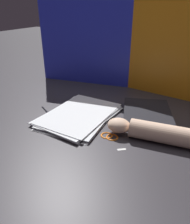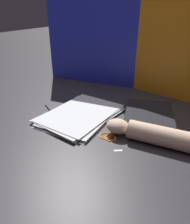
{
  "view_description": "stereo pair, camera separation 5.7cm",
  "coord_description": "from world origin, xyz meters",
  "px_view_note": "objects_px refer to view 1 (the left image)",
  "views": [
    {
      "loc": [
        0.39,
        -0.71,
        0.46
      ],
      "look_at": [
        0.01,
        -0.02,
        0.06
      ],
      "focal_mm": 35.0,
      "sensor_mm": 36.0,
      "label": 1
    },
    {
      "loc": [
        0.44,
        -0.68,
        0.46
      ],
      "look_at": [
        0.01,
        -0.02,
        0.06
      ],
      "focal_mm": 35.0,
      "sensor_mm": 36.0,
      "label": 2
    }
  ],
  "objects_px": {
    "paper_stack": "(79,115)",
    "scissors": "(112,133)",
    "book_closed": "(147,113)",
    "hand_forearm": "(155,132)"
  },
  "relations": [
    {
      "from": "book_closed",
      "to": "scissors",
      "type": "height_order",
      "value": "book_closed"
    },
    {
      "from": "paper_stack",
      "to": "book_closed",
      "type": "distance_m",
      "value": 0.3
    },
    {
      "from": "scissors",
      "to": "hand_forearm",
      "type": "distance_m",
      "value": 0.16
    },
    {
      "from": "paper_stack",
      "to": "hand_forearm",
      "type": "xyz_separation_m",
      "value": [
        0.34,
        -0.02,
        0.03
      ]
    },
    {
      "from": "paper_stack",
      "to": "hand_forearm",
      "type": "relative_size",
      "value": 1.08
    },
    {
      "from": "scissors",
      "to": "hand_forearm",
      "type": "xyz_separation_m",
      "value": [
        0.15,
        0.04,
        0.03
      ]
    },
    {
      "from": "scissors",
      "to": "hand_forearm",
      "type": "height_order",
      "value": "hand_forearm"
    },
    {
      "from": "book_closed",
      "to": "scissors",
      "type": "xyz_separation_m",
      "value": [
        -0.08,
        -0.21,
        -0.01
      ]
    },
    {
      "from": "paper_stack",
      "to": "scissors",
      "type": "height_order",
      "value": "paper_stack"
    },
    {
      "from": "paper_stack",
      "to": "book_closed",
      "type": "height_order",
      "value": "book_closed"
    }
  ]
}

